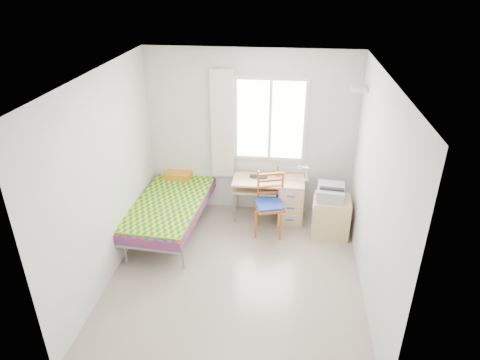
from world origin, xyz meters
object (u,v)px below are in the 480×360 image
Objects in this scene: bed at (172,201)px; cabinet at (331,216)px; desk at (286,198)px; chair at (270,200)px; printer at (331,192)px.

bed is 3.67× the size of cabinet.
bed is at bearing -174.68° from cabinet.
chair is (-0.23, -0.36, 0.15)m from desk.
bed reaches higher than cabinet.
printer reaches higher than cabinet.
cabinet is at bearing -15.04° from chair.
desk is 2.28× the size of printer.
printer is (0.64, -0.29, 0.31)m from desk.
bed is at bearing -167.13° from desk.
cabinet is 1.21× the size of printer.
desk is 0.75m from cabinet.
cabinet is at bearing -37.49° from printer.
desk is at bearing 157.41° from cabinet.
bed is 1.47m from chair.
bed is 2.36m from printer.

